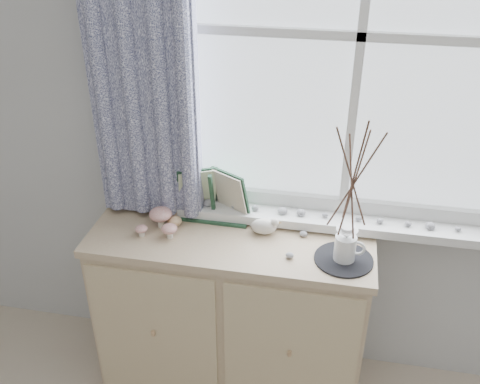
{
  "coord_description": "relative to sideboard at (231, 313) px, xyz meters",
  "views": [
    {
      "loc": [
        0.24,
        -0.05,
        2.14
      ],
      "look_at": [
        -0.1,
        1.7,
        1.1
      ],
      "focal_mm": 40.0,
      "sensor_mm": 36.0,
      "label": 1
    }
  ],
  "objects": [
    {
      "name": "crocheted_doily",
      "position": [
        0.47,
        -0.07,
        0.43
      ],
      "size": [
        0.23,
        0.23,
        0.01
      ],
      "primitive_type": "cylinder",
      "color": "black",
      "rests_on": "sideboard"
    },
    {
      "name": "botanical_book",
      "position": [
        -0.1,
        0.1,
        0.55
      ],
      "size": [
        0.36,
        0.14,
        0.25
      ],
      "primitive_type": null,
      "rotation": [
        0.0,
        0.0,
        -0.02
      ],
      "color": "#1F412B",
      "rests_on": "sideboard"
    },
    {
      "name": "wooden_eggs",
      "position": [
        -0.27,
        0.06,
        0.45
      ],
      "size": [
        0.1,
        0.12,
        0.07
      ],
      "color": "tan",
      "rests_on": "sideboard"
    },
    {
      "name": "toadstool_cluster",
      "position": [
        -0.3,
        -0.01,
        0.48
      ],
      "size": [
        0.18,
        0.16,
        0.09
      ],
      "color": "silver",
      "rests_on": "sideboard"
    },
    {
      "name": "sideboard_pebbles",
      "position": [
        0.3,
        0.0,
        0.44
      ],
      "size": [
        0.33,
        0.23,
        0.02
      ],
      "color": "#9A9A9D",
      "rests_on": "sideboard"
    },
    {
      "name": "songbird_figurine",
      "position": [
        0.13,
        0.06,
        0.46
      ],
      "size": [
        0.15,
        0.08,
        0.08
      ],
      "primitive_type": null,
      "rotation": [
        0.0,
        0.0,
        0.06
      ],
      "color": "white",
      "rests_on": "sideboard"
    },
    {
      "name": "twig_pitcher",
      "position": [
        0.47,
        -0.07,
        0.79
      ],
      "size": [
        0.24,
        0.24,
        0.64
      ],
      "rotation": [
        0.0,
        0.0,
        -0.09
      ],
      "color": "white",
      "rests_on": "crocheted_doily"
    },
    {
      "name": "sideboard",
      "position": [
        0.0,
        0.0,
        0.0
      ],
      "size": [
        1.2,
        0.45,
        0.85
      ],
      "color": "tan",
      "rests_on": "ground"
    }
  ]
}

